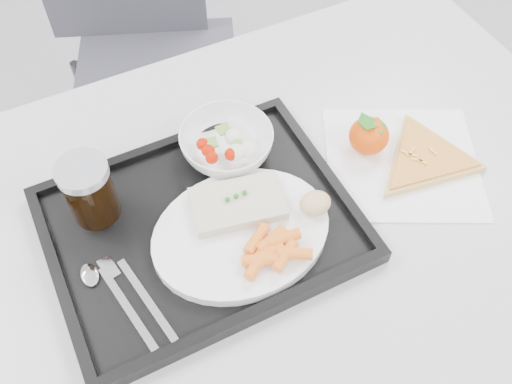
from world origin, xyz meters
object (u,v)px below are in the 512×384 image
object	(u,v)px
chair	(142,34)
tray	(201,226)
dinner_plate	(241,233)
salad_bowl	(227,143)
cola_glass	(89,190)
pizza_slice	(425,159)
tangerine	(369,136)
table	(264,234)

from	to	relation	value
chair	tray	distance (m)	0.79
tray	dinner_plate	distance (m)	0.07
dinner_plate	salad_bowl	bearing A→B (deg)	72.62
cola_glass	pizza_slice	size ratio (longest dim) A/B	0.39
tray	pizza_slice	xyz separation A→B (m)	(0.38, -0.04, 0.00)
salad_bowl	dinner_plate	bearing A→B (deg)	-107.38
salad_bowl	tangerine	bearing A→B (deg)	-21.74
table	cola_glass	xyz separation A→B (m)	(-0.23, 0.11, 0.14)
tray	tangerine	xyz separation A→B (m)	(0.31, 0.02, 0.03)
cola_glass	pizza_slice	xyz separation A→B (m)	(0.52, -0.14, -0.06)
salad_bowl	tangerine	size ratio (longest dim) A/B	1.86
table	tray	world-z (taller)	tray
table	pizza_slice	bearing A→B (deg)	-6.15
chair	pizza_slice	size ratio (longest dim) A/B	3.36
chair	dinner_plate	world-z (taller)	chair
table	tangerine	size ratio (longest dim) A/B	14.65
salad_bowl	cola_glass	bearing A→B (deg)	-175.60
table	chair	world-z (taller)	chair
tray	cola_glass	world-z (taller)	cola_glass
chair	dinner_plate	bearing A→B (deg)	-96.35
tray	table	bearing A→B (deg)	-8.07
table	pizza_slice	world-z (taller)	pizza_slice
tangerine	pizza_slice	bearing A→B (deg)	-43.18
table	chair	bearing A→B (deg)	87.49
cola_glass	pizza_slice	world-z (taller)	cola_glass
tangerine	salad_bowl	bearing A→B (deg)	158.26
table	tangerine	world-z (taller)	tangerine
dinner_plate	cola_glass	bearing A→B (deg)	142.23
table	cola_glass	bearing A→B (deg)	155.56
dinner_plate	chair	bearing A→B (deg)	83.65
dinner_plate	tangerine	world-z (taller)	tangerine
dinner_plate	salad_bowl	world-z (taller)	salad_bowl
salad_bowl	pizza_slice	world-z (taller)	salad_bowl
tangerine	pizza_slice	size ratio (longest dim) A/B	0.30
tray	tangerine	bearing A→B (deg)	4.13
salad_bowl	chair	bearing A→B (deg)	86.47
chair	tangerine	distance (m)	0.78
salad_bowl	cola_glass	size ratio (longest dim) A/B	1.41
tray	dinner_plate	xyz separation A→B (m)	(0.05, -0.05, 0.02)
table	pizza_slice	distance (m)	0.30
pizza_slice	dinner_plate	bearing A→B (deg)	-179.70
chair	cola_glass	xyz separation A→B (m)	(-0.27, -0.65, 0.28)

